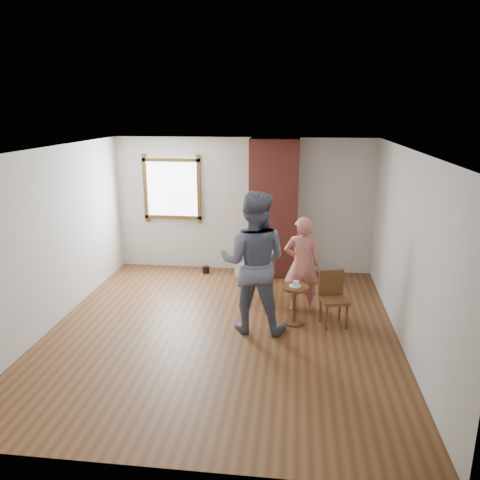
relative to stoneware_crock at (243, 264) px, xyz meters
name	(u,v)px	position (x,y,z in m)	size (l,w,h in m)	color
ground	(222,330)	(-0.03, -2.40, -0.21)	(5.50, 5.50, 0.00)	brown
room_shell	(224,200)	(-0.08, -1.79, 1.60)	(5.04, 5.52, 2.62)	silver
brick_chimney	(274,209)	(0.57, 0.10, 1.09)	(0.90, 0.50, 2.60)	#9A4236
stoneware_crock	(243,264)	(0.00, 0.00, 0.00)	(0.32, 0.32, 0.41)	tan
dark_pot	(206,270)	(-0.72, 0.00, -0.14)	(0.14, 0.14, 0.14)	black
dining_chair_left	(261,268)	(0.43, -1.16, 0.34)	(0.49, 0.49, 0.98)	brown
dining_chair_right	(333,295)	(1.57, -1.98, 0.25)	(0.46, 0.46, 0.81)	brown
side_table	(295,299)	(1.01, -2.05, 0.20)	(0.40, 0.40, 0.60)	brown
cake_plate	(295,286)	(1.01, -2.05, 0.40)	(0.18, 0.18, 0.01)	white
cake_slice	(296,284)	(1.02, -2.05, 0.43)	(0.08, 0.07, 0.06)	white
man	(253,262)	(0.41, -2.29, 0.82)	(0.99, 0.77, 2.05)	#121832
person_pink	(302,265)	(1.11, -1.56, 0.57)	(0.56, 0.37, 1.54)	#D4746A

